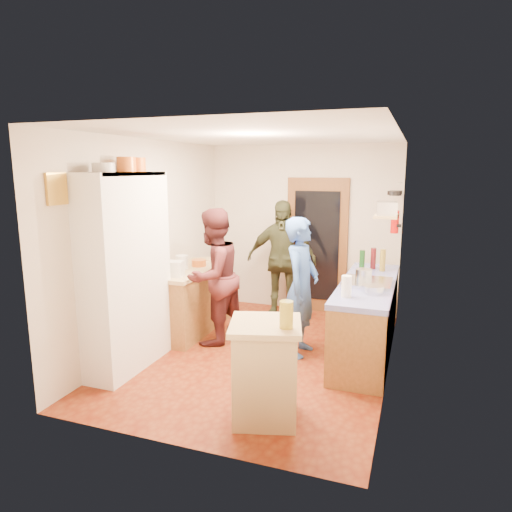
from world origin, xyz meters
The scene contains 44 objects.
floor centered at (0.00, 0.00, -0.01)m, with size 3.00×4.00×0.02m, color brown.
ceiling centered at (0.00, 0.00, 2.61)m, with size 3.00×4.00×0.02m, color silver.
wall_back centered at (0.00, 2.01, 1.30)m, with size 3.00×0.02×2.60m, color beige.
wall_front centered at (0.00, -2.01, 1.30)m, with size 3.00×0.02×2.60m, color beige.
wall_left centered at (-1.51, 0.00, 1.30)m, with size 0.02×4.00×2.60m, color beige.
wall_right centered at (1.51, 0.00, 1.30)m, with size 0.02×4.00×2.60m, color beige.
door_frame centered at (0.25, 1.97, 1.05)m, with size 0.95×0.06×2.10m, color brown.
door_glass centered at (0.25, 1.94, 1.05)m, with size 0.70×0.02×1.70m, color black.
hutch_body centered at (-1.30, -0.80, 1.10)m, with size 0.40×1.20×2.20m, color white.
hutch_top_shelf centered at (-1.30, -0.80, 2.18)m, with size 0.40×1.14×0.04m, color white.
plate_stack centered at (-1.30, -1.09, 2.25)m, with size 0.23×0.23×0.09m, color white.
orange_pot_a centered at (-1.30, -0.69, 2.28)m, with size 0.20×0.20×0.16m, color orange.
orange_pot_b centered at (-1.30, -0.48, 2.28)m, with size 0.18×0.18×0.16m, color orange.
left_counter_base centered at (-1.20, 0.45, 0.42)m, with size 0.60×1.40×0.85m, color #9F6E39.
left_counter_top centered at (-1.20, 0.45, 0.88)m, with size 0.64×1.44×0.05m, color tan.
toaster centered at (-1.15, -0.05, 1.00)m, with size 0.26×0.17×0.20m, color white.
kettle centered at (-1.25, 0.37, 0.99)m, with size 0.17×0.17×0.19m, color white.
orange_bowl centered at (-1.12, 0.61, 0.94)m, with size 0.20×0.20×0.09m, color orange.
chopping_board centered at (-1.18, 1.07, 0.91)m, with size 0.30×0.22×0.03m, color tan.
right_counter_base centered at (1.20, 0.50, 0.42)m, with size 0.60×2.20×0.84m, color #9F6E39.
right_counter_top centered at (1.20, 0.50, 0.87)m, with size 0.62×2.22×0.06m, color #1922BF.
hob centered at (1.20, 0.38, 0.92)m, with size 0.55×0.58×0.04m, color silver.
pot_on_hob centered at (1.15, 0.43, 1.00)m, with size 0.19×0.19×0.13m, color silver.
bottle_a centered at (1.05, 1.09, 1.04)m, with size 0.07×0.07×0.28m, color #143F14.
bottle_b centered at (1.18, 1.24, 1.04)m, with size 0.07×0.07×0.29m, color #591419.
bottle_c centered at (1.31, 1.15, 1.05)m, with size 0.07×0.07×0.29m, color olive.
paper_towel centered at (1.05, -0.26, 1.02)m, with size 0.11×0.11×0.23m, color white.
mixing_bowl centered at (1.30, -0.02, 0.94)m, with size 0.23×0.23×0.09m, color silver.
island_base centered at (0.51, -1.35, 0.43)m, with size 0.55×0.55×0.86m, color tan.
island_top centered at (0.51, -1.35, 0.89)m, with size 0.62×0.62×0.05m, color tan.
cutting_board centered at (0.45, -1.31, 0.90)m, with size 0.35×0.28×0.02m, color white.
oil_jar centered at (0.72, -1.41, 1.03)m, with size 0.12×0.12×0.23m, color #AD9E2D.
pan_rail centered at (1.46, 1.52, 2.05)m, with size 0.02×0.02×0.65m, color silver.
pan_hang_a centered at (1.40, 1.35, 1.92)m, with size 0.18×0.18×0.05m, color black.
pan_hang_b centered at (1.40, 1.55, 1.90)m, with size 0.16×0.16×0.05m, color black.
pan_hang_c centered at (1.40, 1.75, 1.91)m, with size 0.17×0.17×0.05m, color black.
wall_shelf centered at (1.37, 0.45, 1.70)m, with size 0.26×0.42×0.03m, color tan.
radio centered at (1.37, 0.45, 1.79)m, with size 0.22×0.30×0.15m, color silver.
ext_bracket centered at (1.47, 1.70, 1.45)m, with size 0.06×0.10×0.04m, color black.
fire_extinguisher centered at (1.41, 1.70, 1.50)m, with size 0.11×0.11×0.32m, color red.
picture_frame centered at (-1.48, -1.55, 2.05)m, with size 0.03×0.25×0.30m, color gold.
person_hob centered at (0.47, 0.18, 0.84)m, with size 0.61×0.40×1.68m, color #3257A7.
person_left centered at (-0.66, 0.24, 0.88)m, with size 0.85×0.66×1.75m, color #4B1E20.
person_back centered at (-0.17, 1.48, 0.89)m, with size 1.05×0.44×1.78m, color #353721.
Camera 1 is at (1.72, -4.96, 2.24)m, focal length 32.00 mm.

